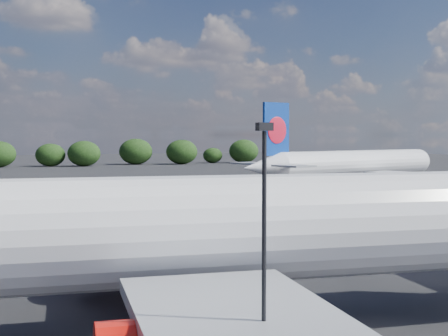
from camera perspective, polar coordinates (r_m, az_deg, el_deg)
name	(u,v)px	position (r m, az deg, el deg)	size (l,w,h in m)	color
qantas_airliner	(263,231)	(33.32, 3.57, -5.76)	(55.03, 52.56, 18.00)	white
china_southern_airliner	(349,165)	(121.11, 11.37, 0.30)	(49.31, 47.12, 16.16)	white
apron_lamp_post	(264,264)	(21.70, 3.68, -8.74)	(0.55, 0.30, 11.00)	black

